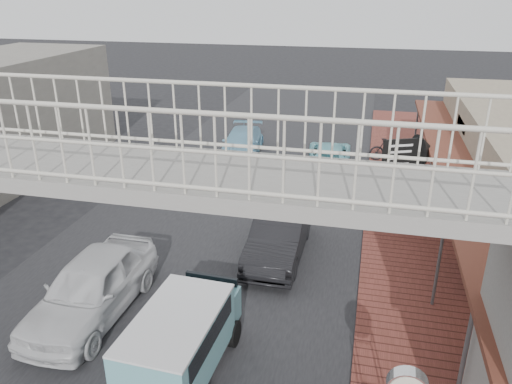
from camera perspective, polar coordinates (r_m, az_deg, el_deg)
The scene contains 12 objects.
ground at distance 14.09m, azimuth -9.79°, elevation -11.37°, with size 120.00×120.00×0.00m, color black.
road_strip at distance 14.09m, azimuth -9.79°, elevation -11.36°, with size 10.00×60.00×0.01m, color black.
sidewalk at distance 15.77m, azimuth 17.39°, elevation -7.98°, with size 3.00×40.00×0.10m, color brown.
footbridge at distance 9.49m, azimuth -20.40°, elevation -8.11°, with size 16.40×2.40×6.34m.
white_hatchback at distance 13.39m, azimuth -18.29°, elevation -10.27°, with size 1.85×4.60×1.57m, color silver.
dark_sedan at distance 15.35m, azimuth 2.66°, elevation -4.93°, with size 1.51×4.32×1.42m, color black.
angkot_curb at distance 23.17m, azimuth 8.40°, elevation 4.20°, with size 1.94×4.21×1.17m, color #7ACAD4.
angkot_far at distance 24.55m, azimuth -1.63°, elevation 5.61°, with size 1.78×4.38×1.27m, color #74ACC9.
angkot_van at distance 10.86m, azimuth -8.54°, elevation -15.92°, with size 1.73×3.53×1.70m.
motorcycle_near at distance 17.31m, azimuth 14.81°, elevation -2.81°, with size 0.65×1.87×0.98m, color black.
motorcycle_far at distance 24.36m, azimuth 14.93°, elevation 4.72°, with size 0.51×1.80×1.08m, color black.
arrow_sign at distance 17.31m, azimuth 18.58°, elevation 4.28°, with size 1.94×1.32×3.22m.
Camera 1 is at (4.94, -10.65, 7.79)m, focal length 35.00 mm.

